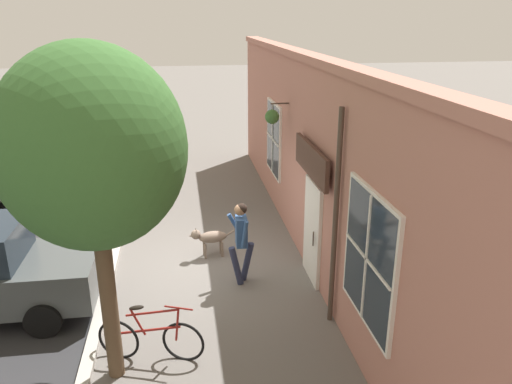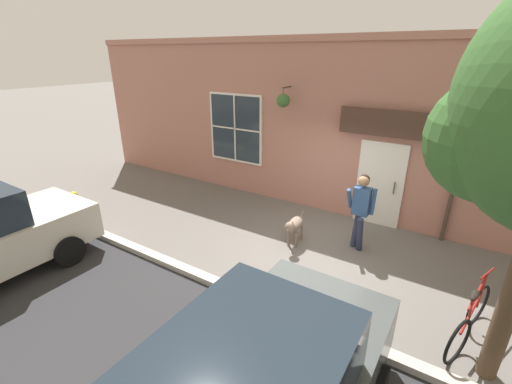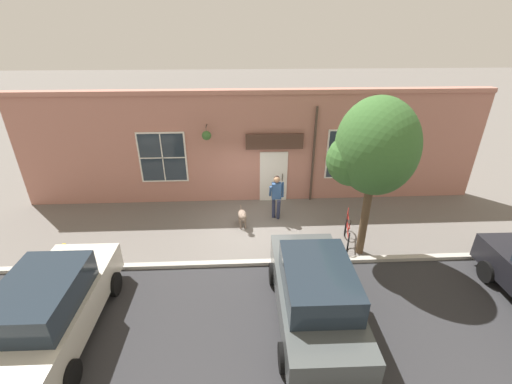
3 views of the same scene
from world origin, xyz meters
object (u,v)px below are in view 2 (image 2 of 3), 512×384
Objects in this scene: dog_on_leash at (295,225)px; leaning_bicycle at (469,320)px; pedestrian_walking at (361,205)px; fire_hydrant at (76,205)px.

leaning_bicycle is (1.16, 3.44, -0.09)m from dog_on_leash.
dog_on_leash is (0.56, -1.25, -0.57)m from pedestrian_walking.
pedestrian_walking reaches higher than fire_hydrant.
leaning_bicycle is at bearing 71.36° from dog_on_leash.
pedestrian_walking is 1.66× the size of dog_on_leash.
fire_hydrant reaches higher than dog_on_leash.
leaning_bicycle reaches higher than fire_hydrant.
dog_on_leash is at bearing 109.65° from fire_hydrant.
leaning_bicycle is at bearing 94.81° from fire_hydrant.
fire_hydrant is (0.74, -8.76, 0.02)m from leaning_bicycle.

